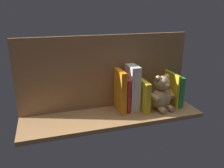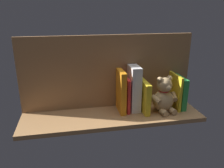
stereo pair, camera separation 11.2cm
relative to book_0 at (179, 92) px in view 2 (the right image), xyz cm
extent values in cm
cube|color=#A87A4C|center=(38.17, 2.63, -9.68)|extent=(92.22, 26.03, 2.20)
cube|color=#966941|center=(38.17, -8.14, 11.15)|extent=(92.22, 1.50, 39.45)
cube|color=green|center=(0.00, 0.00, 0.00)|extent=(2.86, 13.98, 17.15)
cube|color=yellow|center=(2.87, 0.37, 0.82)|extent=(1.21, 14.71, 18.78)
ellipsoid|color=tan|center=(10.70, 3.57, -2.74)|extent=(12.73, 11.80, 11.67)
sphere|color=tan|center=(10.70, 3.57, 6.11)|extent=(8.03, 8.03, 8.03)
sphere|color=tan|center=(7.74, 3.01, 9.12)|extent=(3.10, 3.10, 3.10)
sphere|color=tan|center=(13.66, 4.12, 9.12)|extent=(3.10, 3.10, 3.10)
sphere|color=#DBB77F|center=(10.07, 6.92, 5.51)|extent=(3.10, 3.10, 3.10)
cylinder|color=tan|center=(4.98, 3.98, -0.70)|extent=(3.63, 6.10, 4.32)
cylinder|color=tan|center=(15.88, 6.03, -0.70)|extent=(5.28, 6.33, 4.32)
cylinder|color=tan|center=(7.20, 7.96, -7.03)|extent=(3.86, 4.88, 3.10)
cylinder|color=tan|center=(12.36, 8.93, -7.03)|extent=(3.86, 4.88, 3.10)
torus|color=red|center=(10.70, 3.57, 2.92)|extent=(6.22, 6.22, 0.91)
cube|color=yellow|center=(20.80, 0.98, -0.35)|extent=(2.90, 15.94, 16.49)
cube|color=white|center=(25.53, -1.30, 3.44)|extent=(5.11, 11.17, 24.03)
cube|color=red|center=(29.67, -1.05, 0.48)|extent=(1.50, 11.88, 18.12)
cube|color=orange|center=(32.72, -0.57, 2.53)|extent=(2.91, 12.84, 22.22)
camera|label=1|loc=(69.36, 103.99, 44.60)|focal=36.29mm
camera|label=2|loc=(58.49, 106.71, 44.60)|focal=36.29mm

